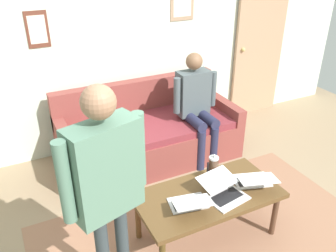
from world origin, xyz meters
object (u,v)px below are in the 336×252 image
Objects in this scene: couch at (148,135)px; laptop_right at (254,180)px; laptop_center at (189,203)px; french_press at (213,168)px; person_standing at (106,180)px; coffee_table at (208,198)px; laptop_left at (224,192)px; person_seated at (196,102)px; interior_door at (259,46)px.

couch is 4.93× the size of laptop_right.
laptop_center is 0.45m from french_press.
laptop_right is at bearing -171.44° from person_standing.
laptop_center reaches higher than coffee_table.
couch is 7.98× the size of french_press.
laptop_center is 0.87× the size of laptop_right.
person_seated reaches higher than laptop_left.
interior_door is at bearing -165.48° from couch.
interior_door is at bearing -136.79° from french_press.
person_seated reaches higher than couch.
laptop_center is at bearing 32.70° from french_press.
interior_door is at bearing -153.22° from person_seated.
couch is at bearing 14.52° from interior_door.
laptop_left is at bearing -169.96° from person_standing.
person_standing is (1.35, 0.20, 0.57)m from laptop_right.
couch is at bearing -86.62° from french_press.
laptop_right reaches higher than coffee_table.
interior_door is 3.09m from laptop_center.
laptop_right is 1.62× the size of french_press.
interior_door is 2.64m from laptop_right.
person_seated is at bearing -112.67° from french_press.
french_press is at bearing -147.30° from laptop_center.
french_press reaches higher than laptop_right.
person_seated is (-0.44, -1.05, 0.14)m from french_press.
couch is at bearing -23.90° from person_seated.
interior_door is 2.89m from coffee_table.
person_seated is at bearing -110.48° from laptop_left.
french_press is (-0.05, -0.25, 0.07)m from laptop_left.
laptop_left is 0.24× the size of person_standing.
laptop_left is (-0.03, 1.52, 0.22)m from couch.
laptop_left is 0.32× the size of person_seated.
couch is 1.56m from laptop_right.
laptop_left is 1.57× the size of french_press.
couch is at bearing -92.71° from coffee_table.
laptop_right is (-0.35, 1.50, 0.22)m from couch.
interior_door is 4.91× the size of laptop_right.
person_standing reaches higher than laptop_center.
interior_door is 2.65m from french_press.
laptop_center is (0.30, 1.51, 0.21)m from couch.
laptop_center is (2.27, 2.03, -0.51)m from interior_door.
interior_door is at bearing -143.32° from person_standing.
person_standing is (0.93, 0.27, 0.67)m from coffee_table.
laptop_left is at bearing 3.80° from laptop_right.
laptop_left reaches higher than laptop_right.
couch is 1.21× the size of person_standing.
person_seated reaches higher than laptop_center.
coffee_table is at bearing -41.72° from laptop_left.
laptop_left is 0.32m from laptop_right.
laptop_left is (-0.10, 0.09, 0.09)m from coffee_table.
french_press is at bearing -131.99° from coffee_table.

